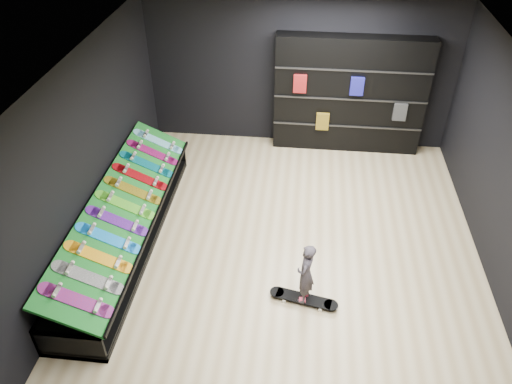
# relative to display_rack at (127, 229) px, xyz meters

# --- Properties ---
(floor) EXTENTS (6.00, 7.00, 0.01)m
(floor) POSITION_rel_display_rack_xyz_m (2.55, 0.00, -0.25)
(floor) COLOR #CBB789
(floor) RESTS_ON ground
(ceiling) EXTENTS (6.00, 7.00, 0.01)m
(ceiling) POSITION_rel_display_rack_xyz_m (2.55, 0.00, 2.75)
(ceiling) COLOR white
(ceiling) RESTS_ON ground
(wall_back) EXTENTS (6.00, 0.02, 3.00)m
(wall_back) POSITION_rel_display_rack_xyz_m (2.55, 3.50, 1.25)
(wall_back) COLOR black
(wall_back) RESTS_ON ground
(wall_left) EXTENTS (0.02, 7.00, 3.00)m
(wall_left) POSITION_rel_display_rack_xyz_m (-0.45, 0.00, 1.25)
(wall_left) COLOR black
(wall_left) RESTS_ON ground
(display_rack) EXTENTS (0.90, 4.50, 0.50)m
(display_rack) POSITION_rel_display_rack_xyz_m (0.00, 0.00, 0.00)
(display_rack) COLOR black
(display_rack) RESTS_ON ground
(turf_ramp) EXTENTS (0.92, 4.50, 0.46)m
(turf_ramp) POSITION_rel_display_rack_xyz_m (0.05, 0.00, 0.46)
(turf_ramp) COLOR #0F6019
(turf_ramp) RESTS_ON display_rack
(back_shelving) EXTENTS (2.92, 0.34, 2.33)m
(back_shelving) POSITION_rel_display_rack_xyz_m (3.55, 3.32, 0.92)
(back_shelving) COLOR black
(back_shelving) RESTS_ON ground
(floor_skateboard) EXTENTS (1.00, 0.41, 0.09)m
(floor_skateboard) POSITION_rel_display_rack_xyz_m (2.85, -0.99, -0.20)
(floor_skateboard) COLOR black
(floor_skateboard) RESTS_ON ground
(child) EXTENTS (0.20, 0.25, 0.58)m
(child) POSITION_rel_display_rack_xyz_m (2.85, -0.99, 0.13)
(child) COLOR black
(child) RESTS_ON floor_skateboard
(display_board_0) EXTENTS (0.93, 0.22, 0.50)m
(display_board_0) POSITION_rel_display_rack_xyz_m (0.06, -1.90, 0.49)
(display_board_0) COLOR #2626BF
(display_board_0) RESTS_ON turf_ramp
(display_board_1) EXTENTS (0.93, 0.22, 0.50)m
(display_board_1) POSITION_rel_display_rack_xyz_m (0.06, -1.52, 0.49)
(display_board_1) COLOR black
(display_board_1) RESTS_ON turf_ramp
(display_board_2) EXTENTS (0.93, 0.22, 0.50)m
(display_board_2) POSITION_rel_display_rack_xyz_m (0.06, -1.14, 0.49)
(display_board_2) COLOR orange
(display_board_2) RESTS_ON turf_ramp
(display_board_3) EXTENTS (0.93, 0.22, 0.50)m
(display_board_3) POSITION_rel_display_rack_xyz_m (0.06, -0.76, 0.49)
(display_board_3) COLOR blue
(display_board_3) RESTS_ON turf_ramp
(display_board_4) EXTENTS (0.93, 0.22, 0.50)m
(display_board_4) POSITION_rel_display_rack_xyz_m (0.06, -0.38, 0.49)
(display_board_4) COLOR purple
(display_board_4) RESTS_ON turf_ramp
(display_board_5) EXTENTS (0.93, 0.22, 0.50)m
(display_board_5) POSITION_rel_display_rack_xyz_m (0.06, 0.00, 0.49)
(display_board_5) COLOR green
(display_board_5) RESTS_ON turf_ramp
(display_board_6) EXTENTS (0.93, 0.22, 0.50)m
(display_board_6) POSITION_rel_display_rack_xyz_m (0.06, 0.38, 0.49)
(display_board_6) COLOR yellow
(display_board_6) RESTS_ON turf_ramp
(display_board_7) EXTENTS (0.93, 0.22, 0.50)m
(display_board_7) POSITION_rel_display_rack_xyz_m (0.06, 0.76, 0.49)
(display_board_7) COLOR red
(display_board_7) RESTS_ON turf_ramp
(display_board_8) EXTENTS (0.93, 0.22, 0.50)m
(display_board_8) POSITION_rel_display_rack_xyz_m (0.06, 1.14, 0.49)
(display_board_8) COLOR #0C8C99
(display_board_8) RESTS_ON turf_ramp
(display_board_9) EXTENTS (0.93, 0.22, 0.50)m
(display_board_9) POSITION_rel_display_rack_xyz_m (0.06, 1.52, 0.49)
(display_board_9) COLOR #E5198C
(display_board_9) RESTS_ON turf_ramp
(display_board_10) EXTENTS (0.93, 0.22, 0.50)m
(display_board_10) POSITION_rel_display_rack_xyz_m (0.06, 1.90, 0.49)
(display_board_10) COLOR #0CB2E5
(display_board_10) RESTS_ON turf_ramp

